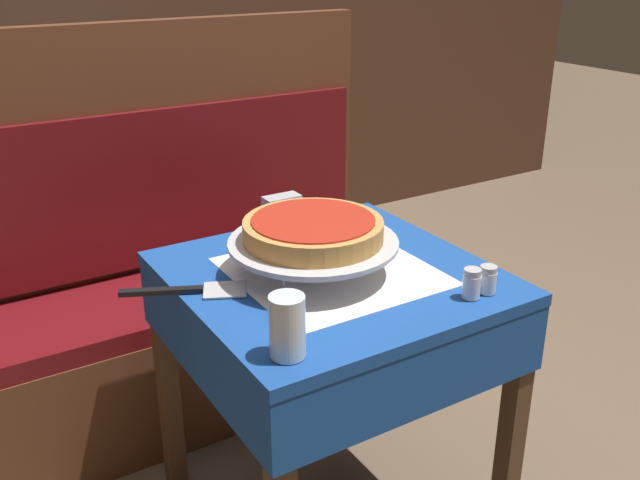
{
  "coord_description": "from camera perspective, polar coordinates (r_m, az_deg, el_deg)",
  "views": [
    {
      "loc": [
        -0.83,
        -1.29,
        1.45
      ],
      "look_at": [
        -0.04,
        -0.01,
        0.83
      ],
      "focal_mm": 40.0,
      "sensor_mm": 36.0,
      "label": 1
    }
  ],
  "objects": [
    {
      "name": "pizza_server",
      "position": [
        1.62,
        -10.55,
        -4.0
      ],
      "size": [
        0.28,
        0.17,
        0.01
      ],
      "color": "#BCBCC1",
      "rests_on": "dining_table_front"
    },
    {
      "name": "booth_bench",
      "position": [
        2.36,
        -12.07,
        -5.44
      ],
      "size": [
        1.56,
        0.45,
        1.24
      ],
      "color": "brown",
      "rests_on": "ground_plane"
    },
    {
      "name": "water_glass_near",
      "position": [
        1.33,
        -2.64,
        -6.91
      ],
      "size": [
        0.07,
        0.07,
        0.12
      ],
      "color": "silver",
      "rests_on": "dining_table_front"
    },
    {
      "name": "back_wall_panel",
      "position": [
        3.39,
        -18.28,
        17.25
      ],
      "size": [
        6.0,
        0.04,
        2.4
      ],
      "primitive_type": "cube",
      "color": "#4C2D1E",
      "rests_on": "ground_plane"
    },
    {
      "name": "pizza_pan_stand",
      "position": [
        1.66,
        -0.54,
        -0.32
      ],
      "size": [
        0.4,
        0.4,
        0.08
      ],
      "color": "#ADADB2",
      "rests_on": "dining_table_front"
    },
    {
      "name": "dining_table_front",
      "position": [
        1.75,
        0.92,
        -5.99
      ],
      "size": [
        0.71,
        0.71,
        0.73
      ],
      "color": "#194799",
      "rests_on": "ground_plane"
    },
    {
      "name": "condiment_caddy",
      "position": [
        2.86,
        -18.69,
        7.63
      ],
      "size": [
        0.14,
        0.14,
        0.14
      ],
      "color": "black",
      "rests_on": "dining_table_rear"
    },
    {
      "name": "napkin_holder",
      "position": [
        1.94,
        -3.06,
        2.28
      ],
      "size": [
        0.1,
        0.05,
        0.09
      ],
      "color": "#B2B2B7",
      "rests_on": "dining_table_front"
    },
    {
      "name": "salt_shaker",
      "position": [
        1.59,
        12.04,
        -3.43
      ],
      "size": [
        0.04,
        0.04,
        0.07
      ],
      "color": "silver",
      "rests_on": "dining_table_front"
    },
    {
      "name": "dining_table_rear",
      "position": [
        2.9,
        -18.2,
        5.08
      ],
      "size": [
        0.72,
        0.72,
        0.74
      ],
      "color": "#194799",
      "rests_on": "ground_plane"
    },
    {
      "name": "pepper_shaker",
      "position": [
        1.62,
        13.27,
        -3.09
      ],
      "size": [
        0.04,
        0.04,
        0.06
      ],
      "color": "silver",
      "rests_on": "dining_table_front"
    },
    {
      "name": "deep_dish_pizza",
      "position": [
        1.64,
        -0.55,
        0.84
      ],
      "size": [
        0.33,
        0.33,
        0.05
      ],
      "color": "#C68E47",
      "rests_on": "pizza_pan_stand"
    }
  ]
}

